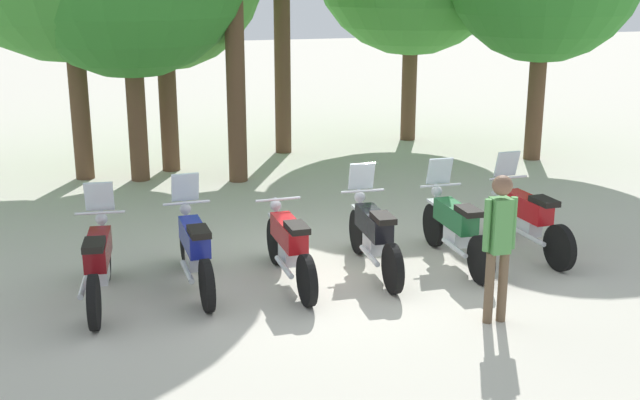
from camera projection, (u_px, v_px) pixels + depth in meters
ground_plane at (331, 274)px, 10.70m from camera, size 80.00×80.00×0.00m
motorcycle_0 at (99, 261)px, 9.68m from camera, size 0.65×2.19×1.37m
motorcycle_1 at (195, 248)px, 10.15m from camera, size 0.62×2.19×1.37m
motorcycle_2 at (289, 245)px, 10.30m from camera, size 0.62×2.19×0.99m
motorcycle_3 at (373, 234)px, 10.71m from camera, size 0.62×2.19×1.37m
motorcycle_4 at (455, 227)px, 11.01m from camera, size 0.62×2.19×1.37m
motorcycle_5 at (527, 217)px, 11.45m from camera, size 0.62×2.19×1.37m
person_0 at (499, 237)px, 8.96m from camera, size 0.40×0.23×1.75m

